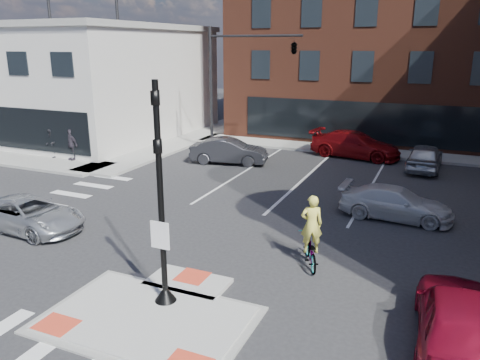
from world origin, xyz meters
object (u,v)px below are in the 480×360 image
at_px(silver_suv, 29,214).
at_px(cyclist, 311,242).
at_px(pedestrian_b, 71,144).
at_px(bg_car_silver, 425,157).
at_px(pedestrian_a, 52,143).
at_px(red_sedan, 460,319).
at_px(bg_car_dark, 229,151).
at_px(white_pickup, 396,203).
at_px(bg_car_red, 355,145).

distance_m(silver_suv, cyclist, 10.82).
bearing_deg(pedestrian_b, cyclist, -9.81).
relative_size(silver_suv, cyclist, 1.93).
xyz_separation_m(bg_car_silver, pedestrian_a, (-21.27, -6.65, 0.29)).
bearing_deg(silver_suv, cyclist, -79.88).
xyz_separation_m(bg_car_silver, cyclist, (-2.74, -14.31, 0.04)).
distance_m(red_sedan, bg_car_dark, 18.85).
xyz_separation_m(bg_car_dark, cyclist, (8.12, -11.23, 0.05)).
bearing_deg(cyclist, silver_suv, -16.47).
bearing_deg(cyclist, white_pickup, -134.39).
bearing_deg(bg_car_dark, cyclist, -155.97).
xyz_separation_m(pedestrian_a, pedestrian_b, (1.57, 0.00, 0.05)).
bearing_deg(cyclist, bg_car_red, -108.72).
bearing_deg(bg_car_silver, bg_car_red, -18.60).
relative_size(bg_car_red, pedestrian_a, 3.13).
bearing_deg(bg_car_silver, cyclist, 80.81).
height_order(silver_suv, cyclist, cyclist).
bearing_deg(silver_suv, pedestrian_b, 37.08).
bearing_deg(white_pickup, pedestrian_a, 86.43).
xyz_separation_m(silver_suv, bg_car_dark, (2.60, 12.64, 0.12)).
distance_m(white_pickup, pedestrian_b, 19.14).
bearing_deg(cyclist, bg_car_dark, -78.11).
bearing_deg(red_sedan, silver_suv, -8.70).
height_order(silver_suv, pedestrian_a, pedestrian_a).
bearing_deg(white_pickup, bg_car_silver, -2.14).
height_order(bg_car_silver, cyclist, cyclist).
relative_size(bg_car_silver, pedestrian_a, 2.49).
bearing_deg(bg_car_red, pedestrian_a, 124.30).
height_order(white_pickup, cyclist, cyclist).
relative_size(red_sedan, bg_car_dark, 1.03).
distance_m(silver_suv, pedestrian_b, 11.02).
height_order(cyclist, pedestrian_b, cyclist).
distance_m(cyclist, pedestrian_b, 18.61).
height_order(red_sedan, pedestrian_a, pedestrian_a).
bearing_deg(silver_suv, bg_car_silver, -37.97).
height_order(white_pickup, bg_car_red, bg_car_red).
bearing_deg(bg_car_red, bg_car_dark, 133.45).
bearing_deg(white_pickup, silver_suv, 120.85).
bearing_deg(bg_car_red, bg_car_silver, -101.62).
xyz_separation_m(red_sedan, cyclist, (-4.34, 2.92, -0.00)).
xyz_separation_m(white_pickup, pedestrian_b, (-19.02, 2.11, 0.45)).
height_order(bg_car_dark, cyclist, cyclist).
height_order(pedestrian_a, pedestrian_b, pedestrian_b).
bearing_deg(pedestrian_b, red_sedan, -11.92).
relative_size(white_pickup, bg_car_red, 0.80).
bearing_deg(white_pickup, bg_car_red, 21.16).
distance_m(white_pickup, bg_car_red, 10.90).
distance_m(red_sedan, bg_car_silver, 17.30).
bearing_deg(bg_car_silver, bg_car_dark, 17.49).
distance_m(red_sedan, pedestrian_a, 25.19).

